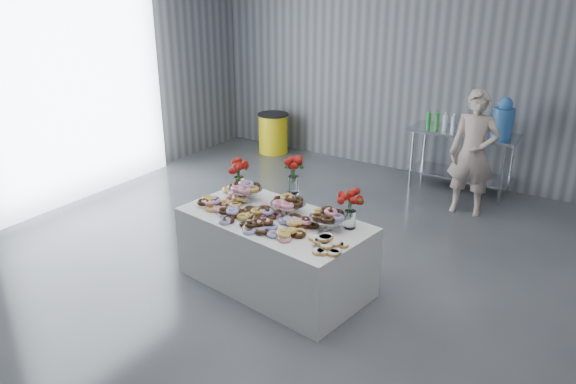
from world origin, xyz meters
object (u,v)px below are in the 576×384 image
at_px(person, 473,153).
at_px(trash_barrel, 273,133).
at_px(display_table, 275,251).
at_px(water_jug, 503,119).
at_px(prep_table, 462,150).

bearing_deg(person, trash_barrel, 161.03).
distance_m(display_table, water_jug, 3.93).
relative_size(display_table, person, 1.14).
xyz_separation_m(display_table, water_jug, (1.26, 3.64, 0.77)).
height_order(display_table, trash_barrel, display_table).
bearing_deg(water_jug, person, -102.57).
height_order(display_table, water_jug, water_jug).
xyz_separation_m(display_table, prep_table, (0.76, 3.64, 0.24)).
xyz_separation_m(water_jug, person, (-0.16, -0.71, -0.32)).
distance_m(display_table, trash_barrel, 4.44).
bearing_deg(water_jug, prep_table, 180.00).
distance_m(water_jug, person, 0.79).
relative_size(prep_table, water_jug, 2.71).
xyz_separation_m(prep_table, water_jug, (0.50, -0.00, 0.53)).
xyz_separation_m(prep_table, person, (0.34, -0.71, 0.21)).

